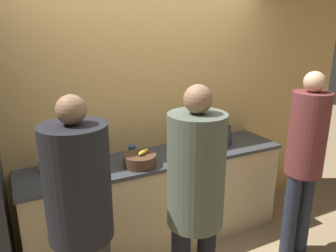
{
  "coord_description": "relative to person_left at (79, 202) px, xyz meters",
  "views": [
    {
      "loc": [
        -1.21,
        -2.28,
        2.11
      ],
      "look_at": [
        0.0,
        0.13,
        1.29
      ],
      "focal_mm": 35.0,
      "sensor_mm": 36.0,
      "label": 1
    }
  ],
  "objects": [
    {
      "name": "utensil_crock",
      "position": [
        -0.11,
        0.89,
        -0.08
      ],
      "size": [
        0.09,
        0.09,
        0.24
      ],
      "color": "silver",
      "rests_on": "counter"
    },
    {
      "name": "person_right",
      "position": [
        1.98,
        0.02,
        -0.04
      ],
      "size": [
        0.32,
        0.32,
        1.76
      ],
      "color": "#232838",
      "rests_on": "ground_plane"
    },
    {
      "name": "fruit_bowl",
      "position": [
        0.66,
        0.64,
        -0.09
      ],
      "size": [
        0.29,
        0.29,
        0.14
      ],
      "color": "#4C3323",
      "rests_on": "counter"
    },
    {
      "name": "potted_plant",
      "position": [
        1.46,
        0.82,
        -0.01
      ],
      "size": [
        0.17,
        0.17,
        0.24
      ],
      "color": "#9E6042",
      "rests_on": "counter"
    },
    {
      "name": "person_center",
      "position": [
        0.7,
        -0.21,
        0.01
      ],
      "size": [
        0.37,
        0.37,
        1.78
      ],
      "color": "black",
      "rests_on": "ground_plane"
    },
    {
      "name": "bottle_dark",
      "position": [
        1.66,
        0.72,
        -0.06
      ],
      "size": [
        0.08,
        0.08,
        0.21
      ],
      "color": "#333338",
      "rests_on": "counter"
    },
    {
      "name": "counter",
      "position": [
        0.9,
        0.78,
        -0.61
      ],
      "size": [
        2.54,
        0.6,
        0.94
      ],
      "color": "beige",
      "rests_on": "ground_plane"
    },
    {
      "name": "cup_blue",
      "position": [
        0.68,
        0.88,
        -0.09
      ],
      "size": [
        0.07,
        0.07,
        0.1
      ],
      "color": "#335184",
      "rests_on": "counter"
    },
    {
      "name": "wall_back",
      "position": [
        0.9,
        1.06,
        0.22
      ],
      "size": [
        5.2,
        0.06,
        2.6
      ],
      "color": "#E0B266",
      "rests_on": "ground_plane"
    },
    {
      "name": "person_left",
      "position": [
        0.0,
        0.0,
        0.0
      ],
      "size": [
        0.4,
        0.4,
        1.75
      ],
      "color": "#38332D",
      "rests_on": "ground_plane"
    }
  ]
}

